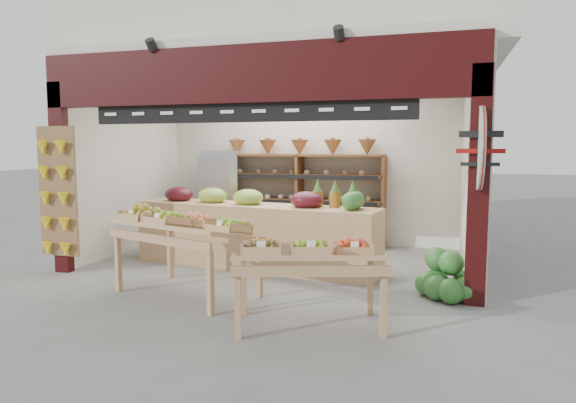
# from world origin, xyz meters

# --- Properties ---
(ground) EXTENTS (60.00, 60.00, 0.00)m
(ground) POSITION_xyz_m (0.00, 0.00, 0.00)
(ground) COLOR slate
(ground) RESTS_ON ground
(shop_structure) EXTENTS (6.36, 5.12, 5.40)m
(shop_structure) POSITION_xyz_m (0.00, 1.61, 3.92)
(shop_structure) COLOR silver
(shop_structure) RESTS_ON ground
(banana_board) EXTENTS (0.60, 0.15, 1.80)m
(banana_board) POSITION_xyz_m (-2.73, -1.17, 1.12)
(banana_board) COLOR brown
(banana_board) RESTS_ON ground
(gift_sign) EXTENTS (0.04, 0.93, 0.92)m
(gift_sign) POSITION_xyz_m (2.75, -1.15, 1.75)
(gift_sign) COLOR #BFF1D3
(gift_sign) RESTS_ON ground
(back_shelving) EXTENTS (3.09, 0.51, 1.90)m
(back_shelving) POSITION_xyz_m (-0.10, 1.95, 1.17)
(back_shelving) COLOR brown
(back_shelving) RESTS_ON ground
(refrigerator) EXTENTS (0.83, 0.83, 1.70)m
(refrigerator) POSITION_xyz_m (-1.55, 1.73, 0.85)
(refrigerator) COLOR silver
(refrigerator) RESTS_ON ground
(cardboard_stack) EXTENTS (1.01, 0.74, 0.69)m
(cardboard_stack) POSITION_xyz_m (-1.53, 0.84, 0.25)
(cardboard_stack) COLOR beige
(cardboard_stack) RESTS_ON ground
(mid_counter) EXTENTS (3.78, 1.24, 1.15)m
(mid_counter) POSITION_xyz_m (-0.26, -0.02, 0.51)
(mid_counter) COLOR tan
(mid_counter) RESTS_ON ground
(display_table_left) EXTENTS (1.88, 1.43, 1.06)m
(display_table_left) POSITION_xyz_m (-0.62, -1.52, 0.82)
(display_table_left) COLOR tan
(display_table_left) RESTS_ON ground
(display_table_right) EXTENTS (1.63, 1.21, 0.95)m
(display_table_right) POSITION_xyz_m (1.08, -2.24, 0.72)
(display_table_right) COLOR tan
(display_table_right) RESTS_ON ground
(watermelon_pile) EXTENTS (0.77, 0.74, 0.56)m
(watermelon_pile) POSITION_xyz_m (2.48, -0.84, 0.21)
(watermelon_pile) COLOR #1B511E
(watermelon_pile) RESTS_ON ground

